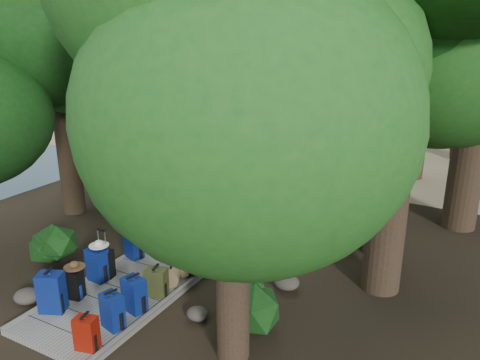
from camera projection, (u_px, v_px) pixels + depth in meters
The scene contains 48 objects.
ground at pixel (206, 238), 11.77m from camera, with size 120.00×120.00×0.00m, color black.
sand_beach at pixel (365, 126), 25.16m from camera, with size 40.00×22.00×0.02m, color tan.
water_bay at pixel (71, 81), 47.16m from camera, with size 50.00×60.00×0.02m, color #2B4A59.
distant_hill at pixel (152, 64), 70.03m from camera, with size 32.00×16.00×12.00m, color black.
boardwalk at pixel (226, 222), 12.59m from camera, with size 2.00×12.00×0.12m, color gray.
backpack_left_a at pixel (51, 290), 8.41m from camera, with size 0.44×0.31×0.83m, color navy, non-canonical shape.
backpack_left_b at pixel (73, 282), 8.86m from camera, with size 0.35×0.25×0.64m, color black, non-canonical shape.
backpack_left_c at pixel (97, 263), 9.48m from camera, with size 0.41×0.29×0.76m, color navy, non-canonical shape.
backpack_left_d at pixel (134, 245), 10.45m from camera, with size 0.40×0.29×0.60m, color navy, non-canonical shape.
backpack_right_a at pixel (86, 331), 7.44m from camera, with size 0.35×0.25×0.62m, color #8C0D04, non-canonical shape.
backpack_right_b at pixel (112, 309), 7.96m from camera, with size 0.39×0.27×0.70m, color navy, non-canonical shape.
backpack_right_c at pixel (134, 293), 8.45m from camera, with size 0.42×0.30×0.71m, color navy, non-canonical shape.
backpack_right_d at pixel (156, 281), 8.95m from camera, with size 0.40×0.29×0.61m, color #373C1C, non-canonical shape.
duffel_right_khaki at pixel (172, 274), 9.46m from camera, with size 0.35×0.52×0.35m, color brown, non-canonical shape.
duffel_right_black at pixel (196, 259), 9.98m from camera, with size 0.42×0.67×0.42m, color black, non-canonical shape.
suitcase_on_boardwalk at pixel (104, 263), 9.63m from camera, with size 0.39×0.21×0.60m, color black, non-canonical shape.
lone_suitcase_on_sand at pixel (320, 156), 18.14m from camera, with size 0.38×0.22×0.59m, color black, non-canonical shape.
hat_brown at pixel (74, 264), 8.75m from camera, with size 0.40×0.40×0.12m, color #51351E, non-canonical shape.
hat_white at pixel (99, 243), 9.36m from camera, with size 0.40×0.40×0.13m, color silver, non-canonical shape.
kayak at pixel (254, 137), 22.08m from camera, with size 0.64×2.92×0.29m, color red.
sun_lounger at pixel (408, 154), 18.48m from camera, with size 0.58×1.79×0.58m, color silver, non-canonical shape.
tree_right_a at pixel (232, 127), 6.41m from camera, with size 4.49×4.49×7.48m, color black, non-canonical shape.
tree_right_b at pixel (409, 3), 7.85m from camera, with size 6.08×6.08×10.86m, color black, non-canonical shape.
tree_right_c at pixel (397, 46), 9.59m from camera, with size 5.42×5.42×9.38m, color black, non-canonical shape.
tree_right_e at pixel (428, 59), 15.23m from camera, with size 4.53×4.53×8.16m, color black, non-canonical shape.
tree_left_b at pixel (57, 56), 12.16m from camera, with size 4.82×4.82×8.68m, color black, non-canonical shape.
tree_left_c at pixel (125, 54), 14.32m from camera, with size 4.92×4.92×8.56m, color black, non-canonical shape.
tree_back_a at pixel (327, 46), 23.33m from camera, with size 4.84×4.84×8.37m, color black, non-canonical shape.
tree_back_b at pixel (408, 42), 22.50m from camera, with size 4.93×4.93×8.81m, color black, non-canonical shape.
tree_back_c at pixel (480, 46), 20.88m from camera, with size 4.76×4.76×8.56m, color black, non-canonical shape.
tree_back_d at pixel (266, 58), 25.49m from camera, with size 4.18×4.18×6.97m, color black, non-canonical shape.
palm_right_a at pixel (405, 80), 13.73m from camera, with size 4.21×4.21×7.17m, color #113E12, non-canonical shape.
palm_right_b at pixel (468, 59), 17.84m from camera, with size 4.05×4.05×7.82m, color #113E12, non-canonical shape.
palm_right_c at pixel (413, 56), 20.42m from camera, with size 4.88×4.88×7.76m, color #113E12, non-canonical shape.
palm_left_a at pixel (193, 62), 17.72m from camera, with size 4.79×4.79×7.62m, color #113E12, non-canonical shape.
rock_left_a at pixel (27, 296), 8.95m from camera, with size 0.50×0.45×0.28m, color #4C473F, non-canonical shape.
rock_left_b at pixel (71, 246), 11.10m from camera, with size 0.34×0.31×0.19m, color #4C473F, non-canonical shape.
rock_left_c at pixel (164, 218), 12.65m from camera, with size 0.52×0.47×0.29m, color #4C473F, non-canonical shape.
rock_left_d at pixel (204, 190), 15.02m from camera, with size 0.31×0.28×0.17m, color #4C473F, non-canonical shape.
rock_right_a at pixel (197, 314), 8.45m from camera, with size 0.41×0.37×0.23m, color #4C473F, non-canonical shape.
rock_right_b at pixel (286, 282), 9.44m from camera, with size 0.54×0.49×0.30m, color #4C473F, non-canonical shape.
rock_right_c at pixel (290, 228), 12.15m from camera, with size 0.28×0.26×0.16m, color #4C473F, non-canonical shape.
shrub_left_a at pixel (51, 247), 10.15m from camera, with size 1.14×1.14×1.02m, color #1A5118, non-canonical shape.
shrub_left_b at pixel (169, 204), 12.93m from camera, with size 0.87×0.87×0.78m, color #1A5118, non-canonical shape.
shrub_left_c at pixel (207, 163), 16.26m from camera, with size 1.25×1.25×1.13m, color #1A5118, non-canonical shape.
shrub_right_a at pixel (250, 298), 8.28m from camera, with size 1.06×1.06×0.95m, color #1A5118, non-canonical shape.
shrub_right_b at pixel (327, 210), 11.79m from camera, with size 1.47×1.47×1.32m, color #1A5118, non-canonical shape.
shrub_right_c at pixel (354, 179), 15.02m from camera, with size 0.93×0.93×0.84m, color #1A5118, non-canonical shape.
Camera 1 is at (5.86, -9.05, 5.02)m, focal length 35.00 mm.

